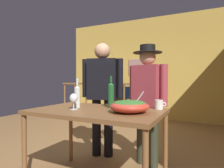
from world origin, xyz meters
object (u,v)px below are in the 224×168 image
object	(u,v)px
salad_bowl	(129,106)
serving_table	(97,117)
tv_console	(124,110)
person_standing_left	(102,89)
wine_bottle_green	(111,94)
wine_bottle_clear	(77,96)
framed_picture	(136,67)
mug_white	(159,105)
stair_railing	(111,98)
flat_screen_tv	(123,93)
wine_glass	(74,99)
person_standing_right	(147,95)

from	to	relation	value
salad_bowl	serving_table	bearing A→B (deg)	177.11
tv_console	person_standing_left	xyz separation A→B (m)	(0.79, -2.66, 0.75)
wine_bottle_green	wine_bottle_clear	bearing A→B (deg)	-157.08
framed_picture	tv_console	size ratio (longest dim) A/B	0.50
mug_white	person_standing_left	size ratio (longest dim) A/B	0.07
stair_railing	person_standing_left	size ratio (longest dim) A/B	1.45
framed_picture	person_standing_left	world-z (taller)	framed_picture
serving_table	flat_screen_tv	bearing A→B (deg)	108.53
salad_bowl	person_standing_left	distance (m)	1.04
framed_picture	mug_white	distance (m)	3.72
stair_railing	person_standing_left	bearing A→B (deg)	-66.29
flat_screen_tv	mug_white	world-z (taller)	flat_screen_tv
framed_picture	salad_bowl	size ratio (longest dim) A/B	1.18
serving_table	person_standing_left	distance (m)	0.85
framed_picture	flat_screen_tv	world-z (taller)	framed_picture
stair_railing	salad_bowl	distance (m)	3.25
wine_bottle_green	wine_glass	bearing A→B (deg)	-136.36
flat_screen_tv	wine_bottle_green	size ratio (longest dim) A/B	1.58
serving_table	mug_white	xyz separation A→B (m)	(0.59, 0.32, 0.13)
framed_picture	stair_railing	xyz separation A→B (m)	(-0.38, -0.89, -0.86)
person_standing_left	mug_white	bearing A→B (deg)	140.31
tv_console	wine_glass	size ratio (longest dim) A/B	5.29
person_standing_right	tv_console	bearing A→B (deg)	-45.52
wine_glass	mug_white	distance (m)	0.91
stair_railing	serving_table	distance (m)	3.05
tv_console	wine_glass	xyz separation A→B (m)	(0.91, -3.50, 0.69)
person_standing_right	salad_bowl	bearing A→B (deg)	108.49
flat_screen_tv	person_standing_left	world-z (taller)	person_standing_left
salad_bowl	flat_screen_tv	bearing A→B (deg)	113.99
framed_picture	person_standing_left	distance (m)	3.04
flat_screen_tv	wine_bottle_clear	distance (m)	3.44
salad_bowl	person_standing_right	xyz separation A→B (m)	(-0.04, 0.75, 0.05)
wine_glass	person_standing_right	distance (m)	1.01
serving_table	mug_white	distance (m)	0.68
stair_railing	mug_white	distance (m)	3.08
stair_railing	wine_glass	world-z (taller)	stair_railing
tv_console	wine_bottle_clear	distance (m)	3.54
stair_railing	wine_bottle_green	world-z (taller)	wine_bottle_green
flat_screen_tv	mug_white	xyz separation A→B (m)	(1.71, -3.04, 0.12)
framed_picture	wine_bottle_green	bearing A→B (deg)	-74.89
person_standing_right	framed_picture	bearing A→B (deg)	-52.16
person_standing_right	mug_white	bearing A→B (deg)	136.45
mug_white	person_standing_left	bearing A→B (deg)	155.93
serving_table	wine_bottle_clear	xyz separation A→B (m)	(-0.27, 0.03, 0.21)
mug_white	person_standing_right	distance (m)	0.49
wine_bottle_green	mug_white	world-z (taller)	wine_bottle_green
wine_bottle_green	person_standing_right	bearing A→B (deg)	64.82
wine_glass	person_standing_left	xyz separation A→B (m)	(-0.12, 0.84, 0.06)
flat_screen_tv	wine_glass	distance (m)	3.59
serving_table	person_standing_left	bearing A→B (deg)	114.88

